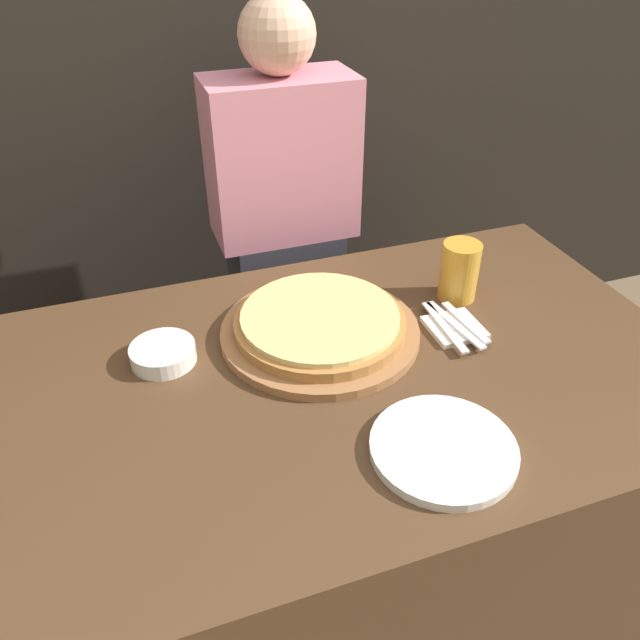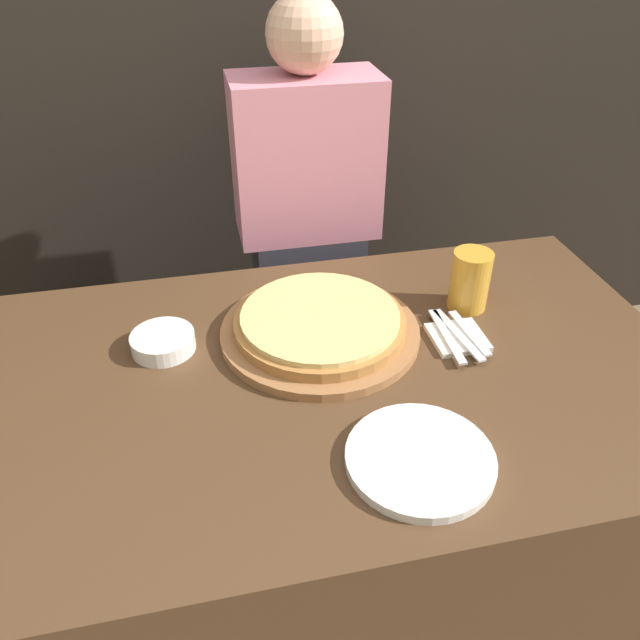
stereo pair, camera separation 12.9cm
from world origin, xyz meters
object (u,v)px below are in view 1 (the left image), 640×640
(pizza_on_board, at_px, (320,326))
(dinner_knife, at_px, (455,324))
(fork, at_px, (445,327))
(diner_person, at_px, (285,249))
(beer_glass, at_px, (460,269))
(spoon, at_px, (465,322))
(dinner_plate, at_px, (443,449))
(side_bowl, at_px, (163,354))

(pizza_on_board, bearing_deg, dinner_knife, -15.36)
(fork, bearing_deg, diner_person, 106.36)
(beer_glass, xyz_separation_m, spoon, (-0.04, -0.12, -0.06))
(fork, bearing_deg, dinner_knife, -0.00)
(fork, bearing_deg, beer_glass, 51.04)
(dinner_plate, relative_size, fork, 1.31)
(side_bowl, distance_m, fork, 0.58)
(spoon, bearing_deg, side_bowl, 170.96)
(dinner_plate, height_order, dinner_knife, dinner_plate)
(dinner_plate, relative_size, spoon, 1.54)
(spoon, bearing_deg, pizza_on_board, 165.85)
(side_bowl, distance_m, spoon, 0.63)
(side_bowl, height_order, spoon, side_bowl)
(pizza_on_board, height_order, beer_glass, beer_glass)
(pizza_on_board, height_order, diner_person, diner_person)
(beer_glass, bearing_deg, spoon, -110.66)
(pizza_on_board, bearing_deg, fork, -16.80)
(pizza_on_board, relative_size, spoon, 2.59)
(dinner_plate, xyz_separation_m, spoon, (0.22, 0.30, 0.01))
(pizza_on_board, distance_m, diner_person, 0.54)
(fork, height_order, diner_person, diner_person)
(side_bowl, distance_m, dinner_knife, 0.61)
(beer_glass, height_order, side_bowl, beer_glass)
(side_bowl, xyz_separation_m, diner_person, (0.40, 0.50, -0.09))
(dinner_knife, xyz_separation_m, diner_person, (-0.20, 0.60, -0.09))
(pizza_on_board, relative_size, dinner_plate, 1.68)
(side_bowl, bearing_deg, pizza_on_board, -4.11)
(side_bowl, xyz_separation_m, dinner_knife, (0.60, -0.10, -0.00))
(pizza_on_board, xyz_separation_m, fork, (0.25, -0.08, -0.01))
(dinner_plate, xyz_separation_m, dinner_knife, (0.19, 0.30, 0.01))
(beer_glass, height_order, fork, beer_glass)
(pizza_on_board, height_order, dinner_plate, pizza_on_board)
(dinner_knife, distance_m, spoon, 0.03)
(dinner_plate, relative_size, dinner_knife, 1.31)
(pizza_on_board, xyz_separation_m, beer_glass, (0.35, 0.04, 0.05))
(beer_glass, xyz_separation_m, dinner_knife, (-0.07, -0.12, -0.06))
(beer_glass, relative_size, diner_person, 0.10)
(pizza_on_board, bearing_deg, dinner_plate, -77.26)
(dinner_plate, distance_m, dinner_knife, 0.36)
(pizza_on_board, relative_size, side_bowl, 3.21)
(side_bowl, relative_size, diner_person, 0.10)
(dinner_knife, bearing_deg, pizza_on_board, 164.64)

